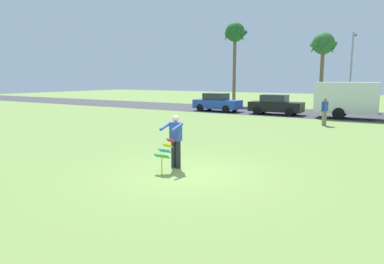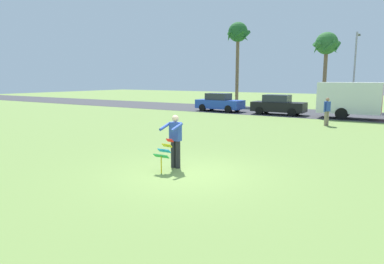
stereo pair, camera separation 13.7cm
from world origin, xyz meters
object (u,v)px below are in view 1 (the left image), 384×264
(palm_tree_right_near, at_px, (323,46))
(parked_car_blue, at_px, (217,103))
(kite_held, at_px, (165,151))
(streetlight_pole, at_px, (351,66))
(parked_truck_red_cab, at_px, (359,99))
(person_walker_near, at_px, (325,111))
(palm_tree_left_near, at_px, (235,36))
(parked_car_black, at_px, (276,105))
(person_kite_flyer, at_px, (175,139))

(palm_tree_right_near, bearing_deg, parked_car_blue, -130.39)
(kite_held, xyz_separation_m, streetlight_pole, (1.89, 26.19, 3.34))
(kite_held, distance_m, streetlight_pole, 26.47)
(parked_truck_red_cab, height_order, person_walker_near, parked_truck_red_cab)
(parked_car_blue, distance_m, palm_tree_left_near, 10.63)
(palm_tree_right_near, xyz_separation_m, person_walker_near, (2.91, -13.22, -5.03))
(parked_truck_red_cab, relative_size, palm_tree_left_near, 0.76)
(parked_car_black, bearing_deg, palm_tree_left_near, 132.73)
(palm_tree_right_near, bearing_deg, person_walker_near, -77.59)
(parked_car_black, distance_m, palm_tree_left_near, 12.78)
(person_kite_flyer, relative_size, parked_truck_red_cab, 0.26)
(palm_tree_left_near, height_order, palm_tree_right_near, palm_tree_left_near)
(parked_car_black, xyz_separation_m, person_walker_near, (4.68, -4.86, 0.16))
(parked_car_black, distance_m, parked_truck_red_cab, 6.10)
(streetlight_pole, relative_size, person_walker_near, 4.05)
(parked_car_blue, distance_m, palm_tree_right_near, 12.14)
(parked_car_black, xyz_separation_m, palm_tree_left_near, (-7.38, 7.99, 6.71))
(streetlight_pole, bearing_deg, person_kite_flyer, -94.24)
(person_kite_flyer, relative_size, streetlight_pole, 0.25)
(parked_car_black, distance_m, streetlight_pole, 9.27)
(parked_truck_red_cab, bearing_deg, person_walker_near, -105.90)
(person_kite_flyer, bearing_deg, streetlight_pole, 85.76)
(streetlight_pole, bearing_deg, parked_car_black, -121.22)
(palm_tree_right_near, bearing_deg, kite_held, -88.21)
(parked_car_blue, xyz_separation_m, palm_tree_right_near, (7.11, 8.36, 5.19))
(parked_car_black, relative_size, parked_truck_red_cab, 0.62)
(streetlight_pole, bearing_deg, parked_truck_red_cab, -78.15)
(parked_truck_red_cab, bearing_deg, person_kite_flyer, -100.79)
(kite_held, bearing_deg, parked_car_black, 97.95)
(parked_truck_red_cab, relative_size, person_walker_near, 3.91)
(parked_car_black, bearing_deg, palm_tree_right_near, 78.03)
(parked_car_blue, height_order, streetlight_pole, streetlight_pole)
(kite_held, bearing_deg, parked_truck_red_cab, 79.59)
(parked_truck_red_cab, relative_size, palm_tree_right_near, 0.93)
(kite_held, bearing_deg, palm_tree_left_near, 110.50)
(kite_held, relative_size, palm_tree_right_near, 0.14)
(parked_car_blue, height_order, palm_tree_right_near, palm_tree_right_near)
(parked_truck_red_cab, distance_m, person_walker_near, 5.08)
(parked_car_blue, bearing_deg, kite_held, -67.01)
(person_kite_flyer, xyz_separation_m, parked_car_blue, (-7.95, 18.15, -0.18))
(palm_tree_left_near, bearing_deg, person_walker_near, -46.82)
(parked_truck_red_cab, height_order, palm_tree_right_near, palm_tree_right_near)
(palm_tree_left_near, distance_m, person_walker_near, 18.81)
(kite_held, distance_m, palm_tree_right_near, 27.64)
(parked_car_blue, bearing_deg, person_kite_flyer, -66.36)
(parked_truck_red_cab, xyz_separation_m, palm_tree_left_near, (-13.45, 7.99, 6.08))
(parked_truck_red_cab, distance_m, palm_tree_right_near, 10.44)
(person_kite_flyer, distance_m, palm_tree_right_near, 26.99)
(kite_held, xyz_separation_m, parked_car_blue, (-7.96, 18.76, 0.12))
(kite_held, relative_size, streetlight_pole, 0.14)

